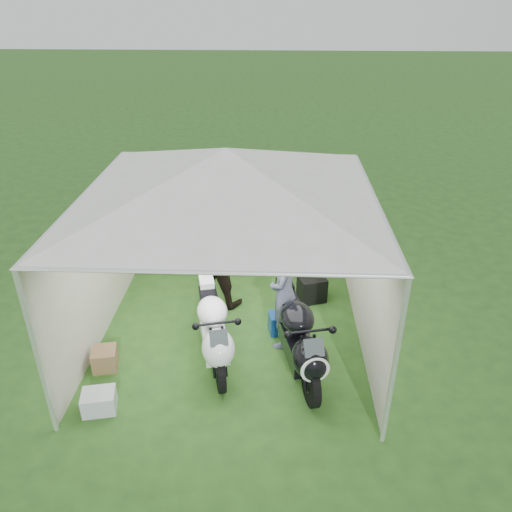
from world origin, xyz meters
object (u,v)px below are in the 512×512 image
object	(u,v)px
equipment_box	(312,289)
crate_1	(105,359)
motorcycle_white	(214,330)
crate_0	(99,401)
person_dark_jacket	(217,256)
person_blue_jacket	(285,293)
canopy_tent	(227,178)
paddock_stand	(283,322)
motorcycle_black	(300,339)

from	to	relation	value
equipment_box	crate_1	size ratio (longest dim) A/B	1.31
motorcycle_white	crate_1	distance (m)	1.62
equipment_box	crate_0	bearing A→B (deg)	-136.85
person_dark_jacket	crate_1	bearing A→B (deg)	70.14
person_dark_jacket	equipment_box	xyz separation A→B (m)	(1.62, 0.09, -0.66)
person_blue_jacket	crate_1	distance (m)	2.75
motorcycle_white	person_dark_jacket	distance (m)	1.62
canopy_tent	paddock_stand	world-z (taller)	canopy_tent
paddock_stand	crate_0	distance (m)	2.97
paddock_stand	person_dark_jacket	world-z (taller)	person_dark_jacket
equipment_box	crate_1	distance (m)	3.59
motorcycle_white	person_blue_jacket	xyz separation A→B (m)	(1.00, 0.48, 0.36)
motorcycle_white	motorcycle_black	size ratio (longest dim) A/B	0.95
person_dark_jacket	person_blue_jacket	xyz separation A→B (m)	(1.12, -1.10, 0.01)
motorcycle_black	person_blue_jacket	world-z (taller)	person_blue_jacket
paddock_stand	person_dark_jacket	distance (m)	1.57
equipment_box	paddock_stand	bearing A→B (deg)	-118.37
equipment_box	crate_0	world-z (taller)	equipment_box
motorcycle_black	equipment_box	xyz separation A→B (m)	(0.29, 1.85, -0.35)
motorcycle_black	equipment_box	world-z (taller)	motorcycle_black
canopy_tent	person_blue_jacket	size ratio (longest dim) A/B	3.15
motorcycle_white	person_dark_jacket	size ratio (longest dim) A/B	1.10
paddock_stand	person_blue_jacket	bearing A→B (deg)	-90.25
motorcycle_white	equipment_box	distance (m)	2.27
canopy_tent	crate_1	size ratio (longest dim) A/B	16.66
crate_0	crate_1	world-z (taller)	crate_1
crate_0	canopy_tent	bearing A→B (deg)	47.12
paddock_stand	crate_0	world-z (taller)	paddock_stand
motorcycle_black	crate_0	world-z (taller)	motorcycle_black
motorcycle_white	paddock_stand	bearing A→B (deg)	23.31
paddock_stand	motorcycle_white	bearing A→B (deg)	-143.17
canopy_tent	motorcycle_white	bearing A→B (deg)	-105.27
paddock_stand	crate_1	world-z (taller)	paddock_stand
motorcycle_white	crate_1	size ratio (longest dim) A/B	5.72
person_blue_jacket	crate_1	bearing A→B (deg)	-61.85
equipment_box	person_dark_jacket	bearing A→B (deg)	-176.70
person_dark_jacket	crate_0	xyz separation A→B (m)	(-1.26, -2.60, -0.75)
canopy_tent	equipment_box	xyz separation A→B (m)	(1.32, 1.02, -2.35)
canopy_tent	motorcycle_white	size ratio (longest dim) A/B	2.91
motorcycle_black	paddock_stand	world-z (taller)	motorcycle_black
person_dark_jacket	person_blue_jacket	bearing A→B (deg)	154.31
canopy_tent	person_blue_jacket	xyz separation A→B (m)	(0.82, -0.18, -1.68)
crate_0	motorcycle_white	bearing A→B (deg)	36.60
canopy_tent	motorcycle_white	world-z (taller)	canopy_tent
paddock_stand	crate_1	size ratio (longest dim) A/B	1.32
motorcycle_black	person_dark_jacket	size ratio (longest dim) A/B	1.16
person_blue_jacket	crate_0	world-z (taller)	person_blue_jacket
person_blue_jacket	crate_0	xyz separation A→B (m)	(-2.38, -1.50, -0.76)
person_blue_jacket	crate_0	bearing A→B (deg)	-44.57
paddock_stand	crate_0	bearing A→B (deg)	-143.30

